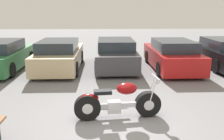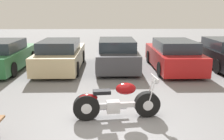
% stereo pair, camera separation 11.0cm
% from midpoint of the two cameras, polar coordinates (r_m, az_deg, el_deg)
% --- Properties ---
extents(ground_plane, '(60.00, 60.00, 0.00)m').
position_cam_midpoint_polar(ground_plane, '(6.25, -0.12, -12.20)').
color(ground_plane, slate).
extents(motorcycle, '(2.25, 0.64, 1.08)m').
position_cam_midpoint_polar(motorcycle, '(6.40, 0.78, -7.32)').
color(motorcycle, black).
rests_on(motorcycle, ground_plane).
extents(parked_car_green, '(1.91, 4.54, 1.38)m').
position_cam_midpoint_polar(parked_car_green, '(12.48, -24.10, 2.91)').
color(parked_car_green, '#286B38').
rests_on(parked_car_green, ground_plane).
extents(parked_car_champagne, '(1.91, 4.54, 1.38)m').
position_cam_midpoint_polar(parked_car_champagne, '(11.81, -12.17, 3.25)').
color(parked_car_champagne, '#C6B284').
rests_on(parked_car_champagne, ground_plane).
extents(parked_car_dark_grey, '(1.91, 4.54, 1.38)m').
position_cam_midpoint_polar(parked_car_dark_grey, '(11.93, 0.51, 3.67)').
color(parked_car_dark_grey, '#3D3D42').
rests_on(parked_car_dark_grey, ground_plane).
extents(parked_car_red, '(1.91, 4.54, 1.38)m').
position_cam_midpoint_polar(parked_car_red, '(11.93, 13.23, 3.30)').
color(parked_car_red, red).
rests_on(parked_car_red, ground_plane).
extents(parked_car_black, '(1.91, 4.54, 1.38)m').
position_cam_midpoint_polar(parked_car_black, '(13.26, 23.67, 3.53)').
color(parked_car_black, black).
rests_on(parked_car_black, ground_plane).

